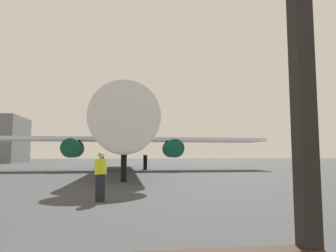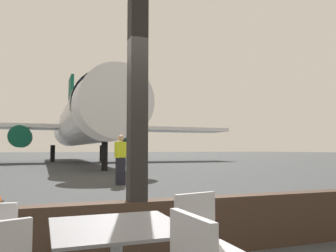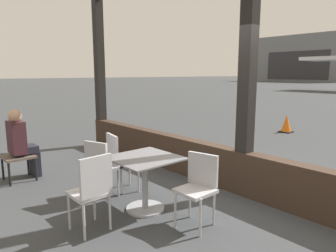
# 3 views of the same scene
# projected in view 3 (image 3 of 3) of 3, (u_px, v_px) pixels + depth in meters

# --- Properties ---
(window_frame) EXTENTS (8.87, 0.24, 3.89)m
(window_frame) POSITION_uv_depth(u_px,v_px,m) (246.00, 106.00, 4.50)
(window_frame) COLOR #38281E
(window_frame) RESTS_ON ground
(dining_table) EXTENTS (0.84, 0.84, 0.74)m
(dining_table) POSITION_uv_depth(u_px,v_px,m) (145.00, 178.00, 4.09)
(dining_table) COLOR slate
(dining_table) RESTS_ON ground
(cafe_chair_window_left) EXTENTS (0.49, 0.49, 0.87)m
(cafe_chair_window_left) POSITION_uv_depth(u_px,v_px,m) (101.00, 164.00, 4.46)
(cafe_chair_window_left) COLOR #B2B2B7
(cafe_chair_window_left) RESTS_ON ground
(cafe_chair_window_right) EXTENTS (0.46, 0.46, 0.87)m
(cafe_chair_window_right) POSITION_uv_depth(u_px,v_px,m) (198.00, 183.00, 3.68)
(cafe_chair_window_right) COLOR #B2B2B7
(cafe_chair_window_right) RESTS_ON ground
(cafe_chair_aisle_left) EXTENTS (0.41, 0.41, 0.93)m
(cafe_chair_aisle_left) POSITION_uv_depth(u_px,v_px,m) (92.00, 187.00, 3.48)
(cafe_chair_aisle_left) COLOR #B2B2B7
(cafe_chair_aisle_left) RESTS_ON ground
(cafe_chair_aisle_right) EXTENTS (0.44, 0.44, 0.92)m
(cafe_chair_aisle_right) POSITION_uv_depth(u_px,v_px,m) (118.00, 158.00, 4.70)
(cafe_chair_aisle_right) COLOR #B2B2B7
(cafe_chair_aisle_right) RESTS_ON ground
(lounge_bench) EXTENTS (0.48, 0.48, 0.44)m
(lounge_bench) POSITION_uv_depth(u_px,v_px,m) (18.00, 159.00, 5.24)
(lounge_bench) COLOR brown
(lounge_bench) RESTS_ON ground
(seated_passenger) EXTENTS (0.41, 0.46, 1.24)m
(seated_passenger) POSITION_uv_depth(u_px,v_px,m) (21.00, 142.00, 5.24)
(seated_passenger) COLOR black
(seated_passenger) RESTS_ON ground
(traffic_cone) EXTENTS (0.36, 0.36, 0.56)m
(traffic_cone) POSITION_uv_depth(u_px,v_px,m) (286.00, 124.00, 9.55)
(traffic_cone) COLOR orange
(traffic_cone) RESTS_ON ground
(distant_hangar) EXTENTS (19.08, 12.35, 9.87)m
(distant_hangar) POSITION_uv_depth(u_px,v_px,m) (310.00, 59.00, 68.55)
(distant_hangar) COLOR slate
(distant_hangar) RESTS_ON ground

